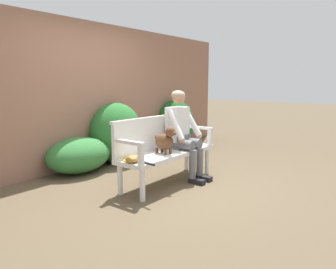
% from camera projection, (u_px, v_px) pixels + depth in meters
% --- Properties ---
extents(ground_plane, '(40.00, 40.00, 0.00)m').
position_uv_depth(ground_plane, '(168.00, 183.00, 4.71)').
color(ground_plane, brown).
extents(brick_garden_fence, '(8.00, 0.30, 2.49)m').
position_uv_depth(brick_garden_fence, '(84.00, 94.00, 5.64)').
color(brick_garden_fence, '#936651').
rests_on(brick_garden_fence, ground).
extents(hedge_bush_mid_left, '(0.79, 0.64, 0.64)m').
position_uv_depth(hedge_bush_mid_left, '(165.00, 134.00, 7.05)').
color(hedge_bush_mid_left, '#1E5B23').
rests_on(hedge_bush_mid_left, ground).
extents(hedge_bush_far_right, '(1.00, 0.90, 1.09)m').
position_uv_depth(hedge_bush_far_right, '(116.00, 133.00, 5.84)').
color(hedge_bush_far_right, '#286B2D').
rests_on(hedge_bush_far_right, ground).
extents(hedge_bush_mid_right, '(0.86, 0.84, 1.06)m').
position_uv_depth(hedge_bush_mid_right, '(175.00, 123.00, 7.30)').
color(hedge_bush_mid_right, '#1E5B23').
rests_on(hedge_bush_mid_right, ground).
extents(hedge_bush_far_left, '(1.11, 0.81, 0.58)m').
position_uv_depth(hedge_bush_far_left, '(79.00, 155.00, 5.20)').
color(hedge_bush_far_left, '#337538').
rests_on(hedge_bush_far_left, ground).
extents(garden_bench, '(1.70, 0.52, 0.47)m').
position_uv_depth(garden_bench, '(168.00, 156.00, 4.64)').
color(garden_bench, white).
rests_on(garden_bench, ground).
extents(bench_backrest, '(1.74, 0.06, 0.50)m').
position_uv_depth(bench_backrest, '(156.00, 133.00, 4.73)').
color(bench_backrest, white).
rests_on(bench_backrest, garden_bench).
extents(bench_armrest_left_end, '(0.06, 0.52, 0.28)m').
position_uv_depth(bench_armrest_left_end, '(133.00, 148.00, 3.91)').
color(bench_armrest_left_end, white).
rests_on(bench_armrest_left_end, garden_bench).
extents(bench_armrest_right_end, '(0.06, 0.52, 0.28)m').
position_uv_depth(bench_armrest_right_end, '(203.00, 132.00, 5.18)').
color(bench_armrest_right_end, white).
rests_on(bench_armrest_right_end, garden_bench).
extents(person_seated, '(0.56, 0.66, 1.34)m').
position_uv_depth(person_seated, '(182.00, 131.00, 4.83)').
color(person_seated, black).
rests_on(person_seated, ground).
extents(dog_on_bench, '(0.21, 0.39, 0.39)m').
position_uv_depth(dog_on_bench, '(165.00, 140.00, 4.47)').
color(dog_on_bench, brown).
rests_on(dog_on_bench, garden_bench).
extents(tennis_racket, '(0.33, 0.58, 0.03)m').
position_uv_depth(tennis_racket, '(135.00, 160.00, 4.10)').
color(tennis_racket, yellow).
rests_on(tennis_racket, garden_bench).
extents(baseball_glove, '(0.25, 0.21, 0.09)m').
position_uv_depth(baseball_glove, '(133.00, 159.00, 4.00)').
color(baseball_glove, '#9E6B2D').
rests_on(baseball_glove, garden_bench).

